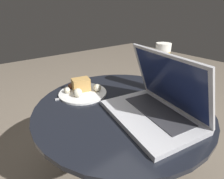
{
  "coord_description": "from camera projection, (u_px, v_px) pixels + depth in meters",
  "views": [
    {
      "loc": [
        0.48,
        -0.44,
        0.89
      ],
      "look_at": [
        -0.03,
        -0.03,
        0.58
      ],
      "focal_mm": 28.0,
      "sensor_mm": 36.0,
      "label": 1
    }
  ],
  "objects": [
    {
      "name": "beer_glass",
      "position": [
        161.0,
        68.0,
        0.82
      ],
      "size": [
        0.07,
        0.07,
        0.23
      ],
      "color": "gold",
      "rests_on": "table"
    },
    {
      "name": "table",
      "position": [
        122.0,
        126.0,
        0.79
      ],
      "size": [
        0.73,
        0.73,
        0.51
      ],
      "color": "#9E9EA3",
      "rests_on": "ground_plane"
    },
    {
      "name": "fork",
      "position": [
        76.0,
        96.0,
        0.81
      ],
      "size": [
        0.07,
        0.16,
        0.0
      ],
      "color": "#B2B2B7",
      "rests_on": "table"
    },
    {
      "name": "snack_plate",
      "position": [
        82.0,
        90.0,
        0.83
      ],
      "size": [
        0.22,
        0.22,
        0.07
      ],
      "color": "white",
      "rests_on": "table"
    },
    {
      "name": "laptop",
      "position": [
        156.0,
        105.0,
        0.64
      ],
      "size": [
        0.39,
        0.31,
        0.24
      ],
      "color": "silver",
      "rests_on": "table"
    }
  ]
}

